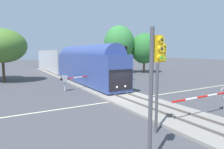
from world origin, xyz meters
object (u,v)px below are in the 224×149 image
Objects in this scene: oak_far_right at (119,43)px; traffic_signal_far_side at (125,57)px; oak_behind_train at (2,46)px; maple_right_background at (144,48)px; commuter_train at (67,62)px; crossing_gate_far at (70,79)px; traffic_signal_near_left at (154,75)px; traffic_signal_median at (160,70)px; crossing_gate_near at (220,94)px.

traffic_signal_far_side is at bearing -118.12° from oak_far_right.
oak_behind_train is (-15.73, 9.10, 1.64)m from traffic_signal_far_side.
traffic_signal_far_side is at bearing -140.22° from maple_right_background.
crossing_gate_far is (-3.59, -13.07, -1.38)m from commuter_train.
traffic_signal_far_side reaches higher than traffic_signal_near_left.
traffic_signal_median is (-3.01, -27.09, 0.74)m from commuter_train.
maple_right_background is at bearing 29.54° from crossing_gate_far.
crossing_gate_near is at bearing -97.24° from traffic_signal_far_side.
commuter_train is 7.60× the size of traffic_signal_median.
oak_behind_train is at bearing -179.14° from maple_right_background.
oak_far_right is at bearing 161.68° from maple_right_background.
maple_right_background is (19.92, 25.64, 1.78)m from traffic_signal_median.
oak_behind_train is (-27.16, -0.41, 0.12)m from maple_right_background.
crossing_gate_far is 0.58× the size of oak_far_right.
traffic_signal_median is 0.52× the size of oak_far_right.
traffic_signal_near_left is (-1.84, -16.26, 2.22)m from crossing_gate_far.
traffic_signal_near_left reaches higher than crossing_gate_far.
maple_right_background reaches higher than oak_behind_train.
oak_far_right is at bearing 60.27° from traffic_signal_near_left.
traffic_signal_median is 0.97× the size of traffic_signal_near_left.
crossing_gate_near is at bearing -82.54° from commuter_train.
traffic_signal_near_left is at bearing -80.05° from oak_behind_train.
commuter_train is 13.62m from crossing_gate_far.
oak_far_right is at bearing 41.58° from crossing_gate_far.
traffic_signal_far_side reaches higher than crossing_gate_far.
traffic_signal_median is at bearing -117.77° from traffic_signal_far_side.
oak_behind_train is (-13.74, 24.79, 4.05)m from crossing_gate_near.
traffic_signal_near_left is at bearing -100.48° from commuter_train.
oak_behind_train is at bearing -169.72° from commuter_train.
commuter_train is 12.30m from traffic_signal_far_side.
traffic_signal_median is (-6.50, -0.44, 2.15)m from crossing_gate_near.
commuter_train reaches higher than crossing_gate_near.
oak_far_right is (11.52, 0.34, 3.64)m from commuter_train.
oak_behind_train reaches higher than traffic_signal_median.
traffic_signal_far_side is 1.08× the size of traffic_signal_median.
maple_right_background reaches higher than traffic_signal_median.
traffic_signal_far_side is at bearing 62.23° from traffic_signal_median.
traffic_signal_near_left is at bearing -120.70° from traffic_signal_far_side.
crossing_gate_far is at bearing -138.42° from oak_far_right.
traffic_signal_near_left is 0.68× the size of oak_behind_train.
crossing_gate_near is 1.07× the size of crossing_gate_far.
commuter_train is 27.26m from traffic_signal_median.
commuter_train is 7.38× the size of traffic_signal_near_left.
traffic_signal_far_side reaches higher than traffic_signal_median.
maple_right_background is (5.39, -1.78, -1.12)m from oak_far_right.
traffic_signal_near_left is (-5.43, -29.33, 0.84)m from commuter_train.
crossing_gate_near is 28.63m from oak_behind_train.
commuter_train is at bearing 175.10° from maple_right_background.
maple_right_background reaches higher than traffic_signal_near_left.
traffic_signal_near_left is 34.28m from oak_far_right.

